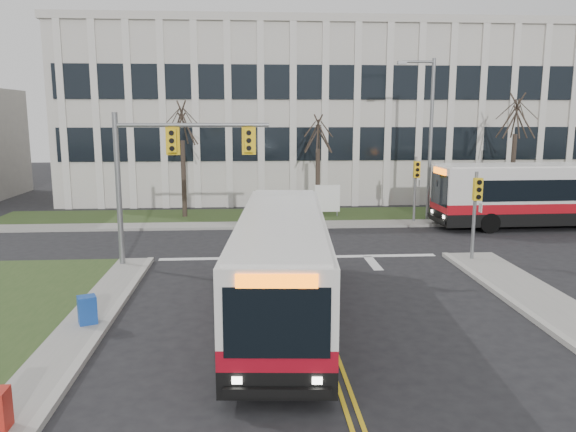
# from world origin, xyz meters

# --- Properties ---
(ground) EXTENTS (120.00, 120.00, 0.00)m
(ground) POSITION_xyz_m (0.00, 0.00, 0.00)
(ground) COLOR black
(ground) RESTS_ON ground
(sidewalk_cross) EXTENTS (44.00, 1.60, 0.14)m
(sidewalk_cross) POSITION_xyz_m (5.00, 15.20, 0.07)
(sidewalk_cross) COLOR #9E9B93
(sidewalk_cross) RESTS_ON ground
(building_lawn) EXTENTS (44.00, 5.00, 0.12)m
(building_lawn) POSITION_xyz_m (5.00, 18.00, 0.06)
(building_lawn) COLOR #2F451D
(building_lawn) RESTS_ON ground
(office_building) EXTENTS (40.00, 16.00, 12.00)m
(office_building) POSITION_xyz_m (5.00, 30.00, 6.00)
(office_building) COLOR beige
(office_building) RESTS_ON ground
(mast_arm_signal) EXTENTS (6.11, 0.38, 6.20)m
(mast_arm_signal) POSITION_xyz_m (-5.62, 7.16, 4.26)
(mast_arm_signal) COLOR slate
(mast_arm_signal) RESTS_ON ground
(signal_pole_near) EXTENTS (0.34, 0.39, 3.80)m
(signal_pole_near) POSITION_xyz_m (7.20, 6.90, 2.50)
(signal_pole_near) COLOR slate
(signal_pole_near) RESTS_ON ground
(signal_pole_far) EXTENTS (0.34, 0.39, 3.80)m
(signal_pole_far) POSITION_xyz_m (7.20, 15.40, 2.50)
(signal_pole_far) COLOR slate
(signal_pole_far) RESTS_ON ground
(streetlight) EXTENTS (2.15, 0.25, 9.20)m
(streetlight) POSITION_xyz_m (8.03, 16.20, 5.19)
(streetlight) COLOR slate
(streetlight) RESTS_ON ground
(directory_sign) EXTENTS (1.50, 0.12, 2.00)m
(directory_sign) POSITION_xyz_m (2.50, 17.50, 1.17)
(directory_sign) COLOR slate
(directory_sign) RESTS_ON ground
(tree_left) EXTENTS (1.80, 1.80, 7.70)m
(tree_left) POSITION_xyz_m (-6.00, 18.00, 5.51)
(tree_left) COLOR #42352B
(tree_left) RESTS_ON ground
(tree_mid) EXTENTS (1.80, 1.80, 6.82)m
(tree_mid) POSITION_xyz_m (2.00, 18.20, 4.88)
(tree_mid) COLOR #42352B
(tree_mid) RESTS_ON ground
(tree_right) EXTENTS (1.80, 1.80, 8.25)m
(tree_right) POSITION_xyz_m (14.00, 18.00, 5.91)
(tree_right) COLOR #42352B
(tree_right) RESTS_ON ground
(bus_main) EXTENTS (3.35, 11.72, 3.08)m
(bus_main) POSITION_xyz_m (-1.13, 1.10, 1.54)
(bus_main) COLOR silver
(bus_main) RESTS_ON ground
(bus_cross) EXTENTS (12.78, 3.03, 3.39)m
(bus_cross) POSITION_xyz_m (14.40, 14.00, 1.70)
(bus_cross) COLOR silver
(bus_cross) RESTS_ON ground
(newspaper_box_blue) EXTENTS (0.64, 0.61, 0.95)m
(newspaper_box_blue) POSITION_xyz_m (-6.80, 0.46, 0.47)
(newspaper_box_blue) COLOR #163F97
(newspaper_box_blue) RESTS_ON ground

